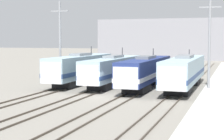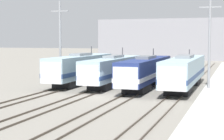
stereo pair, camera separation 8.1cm
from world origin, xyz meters
name	(u,v)px [view 2 (the right image)]	position (x,y,z in m)	size (l,w,h in m)	color
ground_plane	(108,96)	(0.00, 0.00, 0.00)	(400.00, 400.00, 0.00)	gray
rail_pair_far_left	(49,92)	(-7.06, 0.00, 0.07)	(1.51, 120.00, 0.15)	#4C4238
rail_pair_center_left	(87,94)	(-2.35, 0.00, 0.07)	(1.51, 120.00, 0.15)	#4C4238
rail_pair_center_right	(129,96)	(2.35, 0.00, 0.07)	(1.51, 120.00, 0.15)	#4C4238
rail_pair_far_right	(173,98)	(7.06, 0.00, 0.07)	(1.51, 120.00, 0.15)	#4C4238
locomotive_far_left	(80,68)	(-7.06, 8.77, 2.15)	(2.91, 17.55, 5.03)	#232326
locomotive_center_left	(113,70)	(-2.35, 8.78, 2.04)	(2.86, 18.20, 4.89)	#232326
locomotive_center_right	(145,71)	(2.35, 7.54, 2.06)	(2.93, 18.52, 4.82)	black
locomotive_far_right	(184,72)	(7.06, 8.01, 2.12)	(3.13, 19.58, 4.72)	#232326
catenary_tower_left	(60,41)	(-9.41, 7.73, 5.80)	(2.53, 0.31, 11.12)	gray
catenary_tower_right	(210,41)	(9.99, 7.73, 5.80)	(2.53, 0.31, 11.12)	gray
platform	(218,100)	(11.46, 0.00, 0.15)	(4.00, 120.00, 0.29)	beige
depot_building	(172,39)	(-6.30, 78.70, 6.07)	(43.21, 14.99, 12.15)	gray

